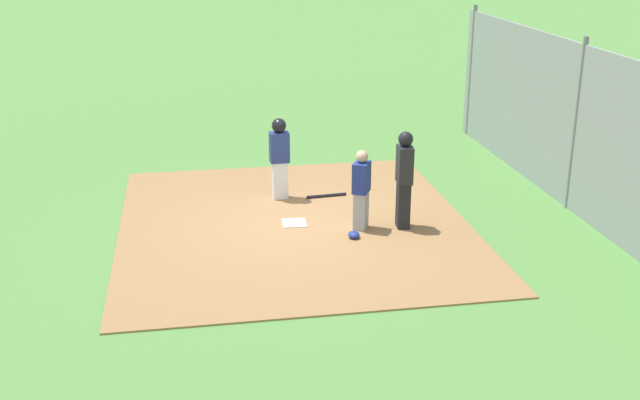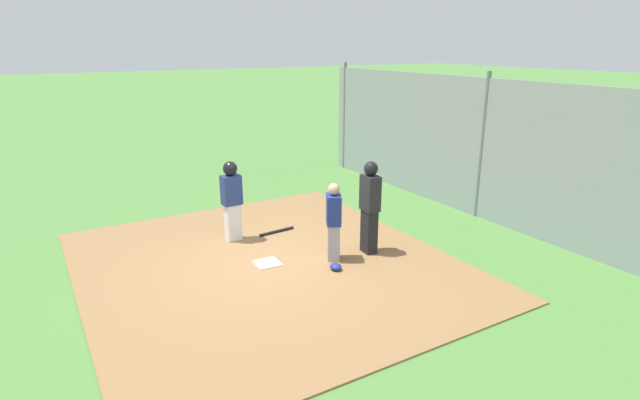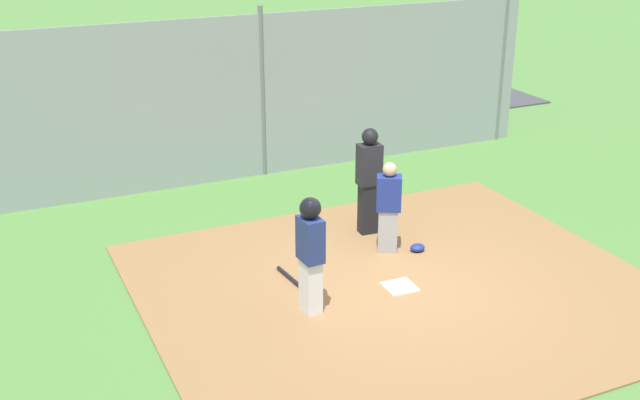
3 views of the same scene
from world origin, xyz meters
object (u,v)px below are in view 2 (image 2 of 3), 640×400
(catcher, at_px, (334,221))
(catcher_mask, at_px, (336,267))
(runner, at_px, (232,196))
(home_plate, at_px, (267,263))
(baseball_bat, at_px, (277,231))
(umpire, at_px, (370,205))

(catcher, distance_m, catcher_mask, 0.85)
(runner, bearing_deg, catcher, 30.53)
(catcher, relative_size, catcher_mask, 6.17)
(home_plate, xyz_separation_m, runner, (1.45, 0.08, 0.94))
(runner, relative_size, baseball_bat, 1.99)
(home_plate, distance_m, runner, 1.73)
(catcher, bearing_deg, runner, -28.69)
(home_plate, xyz_separation_m, baseball_bat, (1.35, -0.85, 0.02))
(catcher_mask, bearing_deg, runner, 23.95)
(home_plate, height_order, umpire, umpire)
(baseball_bat, bearing_deg, home_plate, -127.57)
(umpire, relative_size, catcher_mask, 7.52)
(catcher, xyz_separation_m, runner, (1.89, 1.25, 0.19))
(umpire, height_order, baseball_bat, umpire)
(runner, bearing_deg, umpire, 43.07)
(baseball_bat, distance_m, catcher_mask, 2.22)
(catcher, relative_size, runner, 0.89)
(home_plate, distance_m, umpire, 2.22)
(home_plate, xyz_separation_m, catcher_mask, (-0.87, -0.95, 0.05))
(home_plate, relative_size, runner, 0.27)
(home_plate, relative_size, catcher, 0.30)
(catcher, xyz_separation_m, umpire, (-0.06, -0.77, 0.20))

